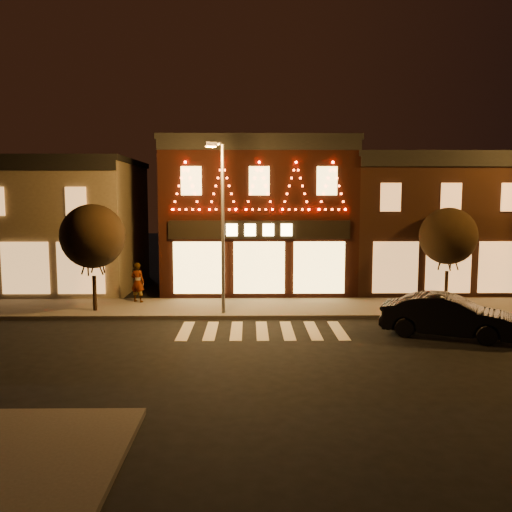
{
  "coord_description": "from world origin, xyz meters",
  "views": [
    {
      "loc": [
        -0.5,
        -16.41,
        5.23
      ],
      "look_at": [
        -0.24,
        4.0,
        2.95
      ],
      "focal_mm": 37.39,
      "sensor_mm": 36.0,
      "label": 1
    }
  ],
  "objects": [
    {
      "name": "ground",
      "position": [
        0.0,
        0.0,
        0.0
      ],
      "size": [
        120.0,
        120.0,
        0.0
      ],
      "primitive_type": "plane",
      "color": "black",
      "rests_on": "ground"
    },
    {
      "name": "sidewalk_far",
      "position": [
        2.0,
        8.0,
        0.07
      ],
      "size": [
        44.0,
        4.0,
        0.15
      ],
      "primitive_type": "cube",
      "color": "#47423D",
      "rests_on": "ground"
    },
    {
      "name": "building_left",
      "position": [
        -13.0,
        13.99,
        3.66
      ],
      "size": [
        12.2,
        8.28,
        7.3
      ],
      "color": "#6E614E",
      "rests_on": "ground"
    },
    {
      "name": "building_pulp",
      "position": [
        0.0,
        13.98,
        4.16
      ],
      "size": [
        10.2,
        8.34,
        8.3
      ],
      "color": "black",
      "rests_on": "ground"
    },
    {
      "name": "building_right_a",
      "position": [
        9.5,
        13.99,
        3.76
      ],
      "size": [
        9.2,
        8.28,
        7.5
      ],
      "color": "black",
      "rests_on": "ground"
    },
    {
      "name": "streetlamp_mid",
      "position": [
        -1.69,
        6.39,
        4.43
      ],
      "size": [
        0.7,
        1.66,
        7.29
      ],
      "rotation": [
        0.0,
        0.0,
        0.26
      ],
      "color": "#59595E",
      "rests_on": "sidewalk_far"
    },
    {
      "name": "tree_left",
      "position": [
        -7.43,
        7.2,
        3.48
      ],
      "size": [
        2.85,
        2.85,
        4.76
      ],
      "rotation": [
        0.0,
        0.0,
        -0.21
      ],
      "color": "black",
      "rests_on": "sidewalk_far"
    },
    {
      "name": "tree_right",
      "position": [
        9.07,
        8.99,
        3.34
      ],
      "size": [
        2.73,
        2.73,
        4.56
      ],
      "rotation": [
        0.0,
        0.0,
        -0.12
      ],
      "color": "black",
      "rests_on": "sidewalk_far"
    },
    {
      "name": "dark_sedan",
      "position": [
        6.92,
        3.02,
        0.79
      ],
      "size": [
        5.08,
        3.46,
        1.58
      ],
      "primitive_type": "imported",
      "rotation": [
        0.0,
        0.0,
        1.16
      ],
      "color": "black",
      "rests_on": "ground"
    },
    {
      "name": "pedestrian",
      "position": [
        -5.9,
        9.09,
        1.11
      ],
      "size": [
        0.82,
        0.69,
        1.93
      ],
      "primitive_type": "imported",
      "rotation": [
        0.0,
        0.0,
        2.76
      ],
      "color": "gray",
      "rests_on": "sidewalk_far"
    }
  ]
}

